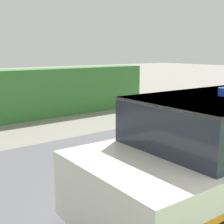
# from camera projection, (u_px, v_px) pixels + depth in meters

# --- Properties ---
(road_strip) EXTENTS (28.00, 6.02, 0.01)m
(road_strip) POSITION_uv_depth(u_px,v_px,m) (103.00, 194.00, 4.77)
(road_strip) COLOR #5B5B60
(road_strip) RESTS_ON ground
(garden_hedge) EXTENTS (9.17, 0.84, 1.58)m
(garden_hedge) POSITION_uv_depth(u_px,v_px,m) (24.00, 95.00, 9.85)
(garden_hedge) COLOR #3D7F38
(garden_hedge) RESTS_ON ground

